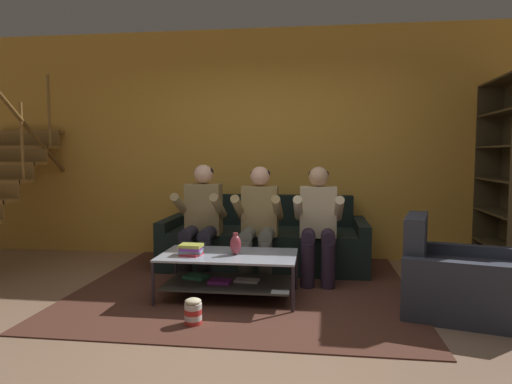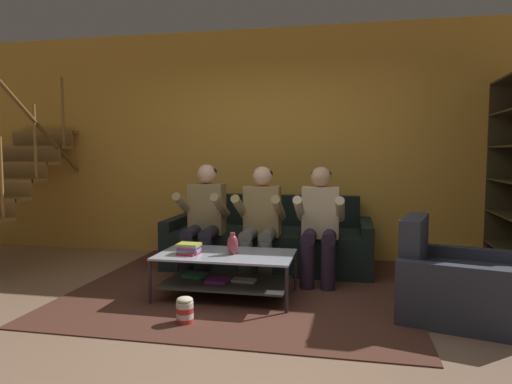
{
  "view_description": "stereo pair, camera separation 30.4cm",
  "coord_description": "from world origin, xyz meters",
  "views": [
    {
      "loc": [
        0.55,
        -3.4,
        1.32
      ],
      "look_at": [
        -0.04,
        1.05,
        0.95
      ],
      "focal_mm": 32.0,
      "sensor_mm": 36.0,
      "label": 1
    },
    {
      "loc": [
        0.85,
        -3.35,
        1.32
      ],
      "look_at": [
        -0.04,
        1.05,
        0.95
      ],
      "focal_mm": 32.0,
      "sensor_mm": 36.0,
      "label": 2
    }
  ],
  "objects": [
    {
      "name": "person_seated_left",
      "position": [
        -0.67,
        1.32,
        0.66
      ],
      "size": [
        0.5,
        0.58,
        1.21
      ],
      "color": "#221F2A",
      "rests_on": "ground"
    },
    {
      "name": "ground",
      "position": [
        0.0,
        0.0,
        0.0
      ],
      "size": [
        16.8,
        16.8,
        0.0
      ],
      "primitive_type": "plane",
      "color": "#96755C"
    },
    {
      "name": "popcorn_tub",
      "position": [
        -0.38,
        -0.05,
        0.11
      ],
      "size": [
        0.14,
        0.14,
        0.21
      ],
      "color": "red",
      "rests_on": "ground"
    },
    {
      "name": "couch",
      "position": [
        -0.04,
        1.87,
        0.28
      ],
      "size": [
        2.34,
        0.94,
        0.82
      ],
      "color": "black",
      "rests_on": "ground"
    },
    {
      "name": "back_partition",
      "position": [
        0.0,
        2.46,
        1.45
      ],
      "size": [
        8.4,
        0.12,
        2.9
      ],
      "primitive_type": "cube",
      "color": "gold",
      "rests_on": "ground"
    },
    {
      "name": "person_seated_right",
      "position": [
        0.58,
        1.32,
        0.65
      ],
      "size": [
        0.5,
        0.58,
        1.19
      ],
      "color": "#291E2E",
      "rests_on": "ground"
    },
    {
      "name": "book_stack",
      "position": [
        -0.57,
        0.56,
        0.46
      ],
      "size": [
        0.21,
        0.21,
        0.1
      ],
      "color": "red",
      "rests_on": "coffee_table"
    },
    {
      "name": "armchair",
      "position": [
        1.73,
        0.51,
        0.26
      ],
      "size": [
        1.11,
        1.05,
        0.8
      ],
      "color": "#303442",
      "rests_on": "ground"
    },
    {
      "name": "coffee_table",
      "position": [
        -0.24,
        0.64,
        0.27
      ],
      "size": [
        1.24,
        0.68,
        0.41
      ],
      "color": "#AAB3C4",
      "rests_on": "ground"
    },
    {
      "name": "vase",
      "position": [
        -0.17,
        0.62,
        0.51
      ],
      "size": [
        0.1,
        0.1,
        0.2
      ],
      "color": "#95343E",
      "rests_on": "coffee_table"
    },
    {
      "name": "area_rug",
      "position": [
        -0.14,
        1.13,
        0.01
      ],
      "size": [
        3.18,
        3.18,
        0.01
      ],
      "color": "#502D22",
      "rests_on": "ground"
    },
    {
      "name": "person_seated_middle",
      "position": [
        -0.04,
        1.32,
        0.65
      ],
      "size": [
        0.5,
        0.58,
        1.19
      ],
      "color": "#5C5B50",
      "rests_on": "ground"
    }
  ]
}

